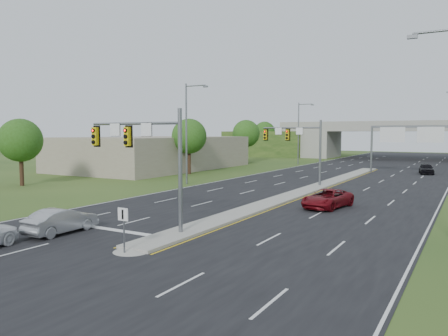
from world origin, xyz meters
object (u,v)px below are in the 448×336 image
Objects in this scene: car_far_a at (327,198)px; keep_right_sign at (123,222)px; car_far_c at (426,169)px; car_silver at (61,221)px; overpass at (399,143)px; signal_mast_near at (147,149)px; signal_mast_far at (299,142)px; sign_gantry at (413,136)px.

keep_right_sign is at bearing -94.52° from car_far_a.
car_silver is at bearing -116.20° from car_far_c.
overpass is 83.33m from car_silver.
car_far_c is (10.60, 46.22, -3.97)m from signal_mast_near.
car_far_c is at bearing 63.45° from signal_mast_far.
car_silver is 51.26m from car_far_c.
car_far_a is (4.50, -67.35, -2.83)m from overpass.
overpass is (2.26, 80.07, -1.17)m from signal_mast_near.
signal_mast_far reaches higher than car_far_c.
car_silver is (-12.72, -47.98, -4.51)m from sign_gantry.
overpass is (-6.68, 35.08, -1.69)m from sign_gantry.
overpass is at bearing 87.65° from signal_mast_far.
signal_mast_far is 28.52m from car_silver.
sign_gantry is (8.95, 44.99, 0.51)m from signal_mast_near.
signal_mast_far reaches higher than sign_gantry.
overpass reaches higher than car_silver.
signal_mast_far is 21.91m from sign_gantry.
signal_mast_far is at bearing 94.39° from keep_right_sign.
signal_mast_near is at bearing 116.94° from keep_right_sign.
sign_gantry is 0.14× the size of overpass.
car_silver reaches higher than car_far_a.
keep_right_sign reaches higher than car_silver.
signal_mast_far is 55.13m from overpass.
signal_mast_near reaches higher than keep_right_sign.
overpass reaches higher than signal_mast_near.
car_far_c is (1.66, 1.22, -4.48)m from sign_gantry.
sign_gantry reaches higher than car_silver.
keep_right_sign is at bearing -97.70° from sign_gantry.
overpass reaches higher than keep_right_sign.
overpass reaches higher than car_far_a.
car_far_c is at bearing -107.06° from car_silver.
signal_mast_near and signal_mast_far have the same top height.
keep_right_sign is at bearing -85.61° from signal_mast_far.
overpass is (2.26, 55.07, -1.17)m from signal_mast_far.
keep_right_sign reaches higher than car_far_c.
signal_mast_near is 47.58m from car_far_c.
overpass is 15.87× the size of car_far_a.
car_far_a is at bearing 62.01° from signal_mast_near.
keep_right_sign is (2.26, -29.45, -3.21)m from signal_mast_far.
signal_mast_far reaches higher than car_silver.
sign_gantry is 2.30× the size of car_far_a.
keep_right_sign is 50.04m from sign_gantry.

